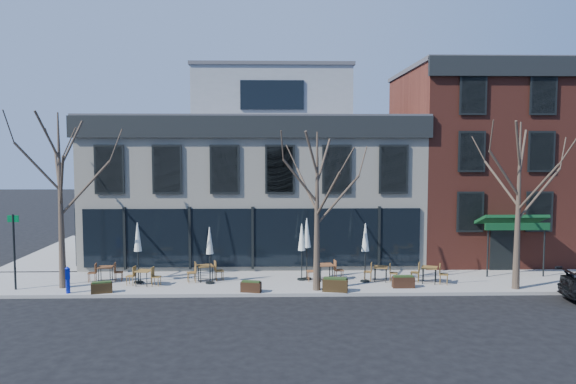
{
  "coord_description": "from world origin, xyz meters",
  "views": [
    {
      "loc": [
        1.1,
        -28.52,
        6.49
      ],
      "look_at": [
        1.86,
        2.0,
        4.08
      ],
      "focal_mm": 35.0,
      "sensor_mm": 36.0,
      "label": 1
    }
  ],
  "objects": [
    {
      "name": "umbrella_0",
      "position": [
        -5.29,
        -2.38,
        2.17
      ],
      "size": [
        0.46,
        0.46,
        2.86
      ],
      "color": "black",
      "rests_on": "sidewalk_front"
    },
    {
      "name": "tree_corner",
      "position": [
        -8.49,
        -3.2,
        4.25
      ],
      "size": [
        3.93,
        3.98,
        7.92
      ],
      "color": "#382B21",
      "rests_on": "sidewalk_front"
    },
    {
      "name": "umbrella_3",
      "position": [
        2.67,
        -1.91,
        2.25
      ],
      "size": [
        0.48,
        0.48,
        2.97
      ],
      "color": "black",
      "rests_on": "sidewalk_front"
    },
    {
      "name": "sign_pole",
      "position": [
        -10.5,
        -3.5,
        2.07
      ],
      "size": [
        0.5,
        0.1,
        3.4
      ],
      "color": "black",
      "rests_on": "sidewalk_front"
    },
    {
      "name": "umbrella_2",
      "position": [
        2.42,
        -1.99,
        2.07
      ],
      "size": [
        0.44,
        0.44,
        2.73
      ],
      "color": "black",
      "rests_on": "sidewalk_front"
    },
    {
      "name": "tree_right",
      "position": [
        12.01,
        -3.9,
        4.02
      ],
      "size": [
        3.72,
        3.77,
        7.48
      ],
      "color": "#382B21",
      "rests_on": "sidewalk_front"
    },
    {
      "name": "cafe_set_4",
      "position": [
        6.17,
        -2.33,
        0.59
      ],
      "size": [
        1.68,
        0.8,
        0.86
      ],
      "color": "brown",
      "rests_on": "sidewalk_front"
    },
    {
      "name": "call_box",
      "position": [
        -7.91,
        -4.2,
        0.78
      ],
      "size": [
        0.24,
        0.24,
        1.19
      ],
      "color": "#0C1BA1",
      "rests_on": "sidewalk_front"
    },
    {
      "name": "planter_0",
      "position": [
        -6.45,
        -4.2,
        0.4
      ],
      "size": [
        0.96,
        0.6,
        0.5
      ],
      "color": "#322210",
      "rests_on": "sidewalk_front"
    },
    {
      "name": "planter_3",
      "position": [
        6.97,
        -3.58,
        0.42
      ],
      "size": [
        0.99,
        0.4,
        0.55
      ],
      "color": "black",
      "rests_on": "sidewalk_front"
    },
    {
      "name": "cafe_set_1",
      "position": [
        -4.93,
        -2.9,
        0.59
      ],
      "size": [
        1.68,
        0.76,
        0.86
      ],
      "color": "brown",
      "rests_on": "sidewalk_front"
    },
    {
      "name": "cafe_set_0",
      "position": [
        -6.93,
        -2.04,
        0.59
      ],
      "size": [
        1.67,
        0.72,
        0.86
      ],
      "color": "brown",
      "rests_on": "sidewalk_front"
    },
    {
      "name": "cafe_set_5",
      "position": [
        8.39,
        -2.75,
        0.63
      ],
      "size": [
        1.8,
        1.02,
        0.93
      ],
      "color": "brown",
      "rests_on": "sidewalk_front"
    },
    {
      "name": "sidewalk_front",
      "position": [
        3.25,
        -2.15,
        0.07
      ],
      "size": [
        33.5,
        4.7,
        0.15
      ],
      "primitive_type": "cube",
      "color": "gray",
      "rests_on": "ground"
    },
    {
      "name": "planter_2",
      "position": [
        3.8,
        -4.2,
        0.46
      ],
      "size": [
        1.17,
        0.64,
        0.62
      ],
      "color": "#322310",
      "rests_on": "sidewalk_front"
    },
    {
      "name": "sidewalk_side",
      "position": [
        -11.25,
        6.0,
        0.07
      ],
      "size": [
        4.5,
        12.0,
        0.15
      ],
      "primitive_type": "cube",
      "color": "gray",
      "rests_on": "ground"
    },
    {
      "name": "ground",
      "position": [
        0.0,
        0.0,
        0.0
      ],
      "size": [
        120.0,
        120.0,
        0.0
      ],
      "primitive_type": "plane",
      "color": "black",
      "rests_on": "ground"
    },
    {
      "name": "red_brick_building",
      "position": [
        13.0,
        4.98,
        5.64
      ],
      "size": [
        8.2,
        11.78,
        11.18
      ],
      "color": "maroon",
      "rests_on": "ground"
    },
    {
      "name": "planter_1",
      "position": [
        0.08,
        -4.2,
        0.4
      ],
      "size": [
        0.95,
        0.54,
        0.5
      ],
      "color": "black",
      "rests_on": "sidewalk_front"
    },
    {
      "name": "umbrella_1",
      "position": [
        -1.91,
        -2.59,
        2.03
      ],
      "size": [
        0.43,
        0.43,
        2.67
      ],
      "color": "black",
      "rests_on": "sidewalk_front"
    },
    {
      "name": "corner_building",
      "position": [
        0.07,
        5.07,
        4.72
      ],
      "size": [
        18.39,
        10.39,
        11.1
      ],
      "color": "silver",
      "rests_on": "ground"
    },
    {
      "name": "umbrella_4",
      "position": [
        5.4,
        -2.44,
        2.13
      ],
      "size": [
        0.45,
        0.45,
        2.8
      ],
      "color": "black",
      "rests_on": "sidewalk_front"
    },
    {
      "name": "cafe_set_2",
      "position": [
        -2.18,
        -2.12,
        0.63
      ],
      "size": [
        1.81,
        0.96,
        0.93
      ],
      "color": "brown",
      "rests_on": "sidewalk_front"
    },
    {
      "name": "tree_mid",
      "position": [
        3.01,
        -3.9,
        3.79
      ],
      "size": [
        3.5,
        3.55,
        7.04
      ],
      "color": "#382B21",
      "rests_on": "sidewalk_front"
    },
    {
      "name": "cafe_set_3",
      "position": [
        3.55,
        -2.09,
        0.64
      ],
      "size": [
        1.84,
        0.82,
        0.95
      ],
      "color": "brown",
      "rests_on": "sidewalk_front"
    }
  ]
}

